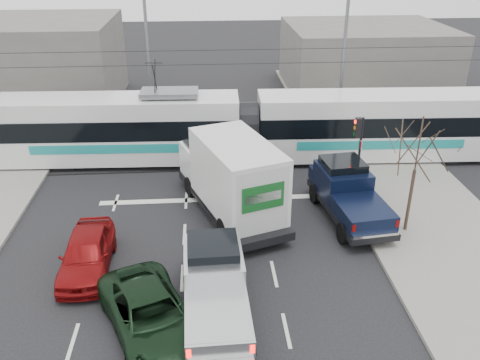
{
  "coord_description": "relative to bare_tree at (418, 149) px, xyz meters",
  "views": [
    {
      "loc": [
        -0.67,
        -15.29,
        11.45
      ],
      "look_at": [
        0.74,
        4.35,
        1.8
      ],
      "focal_mm": 38.0,
      "sensor_mm": 36.0,
      "label": 1
    }
  ],
  "objects": [
    {
      "name": "navy_pickup",
      "position": [
        -2.14,
        1.62,
        -2.63
      ],
      "size": [
        2.72,
        5.81,
        2.36
      ],
      "rotation": [
        0.0,
        0.0,
        0.12
      ],
      "color": "black",
      "rests_on": "ground"
    },
    {
      "name": "building_left",
      "position": [
        -21.6,
        19.5,
        -0.79
      ],
      "size": [
        14.0,
        10.0,
        6.0
      ],
      "primitive_type": "cube",
      "color": "slate",
      "rests_on": "ground"
    },
    {
      "name": "box_truck",
      "position": [
        -7.22,
        2.08,
        -1.97
      ],
      "size": [
        4.82,
        7.78,
        3.68
      ],
      "rotation": [
        0.0,
        0.0,
        0.34
      ],
      "color": "black",
      "rests_on": "ground"
    },
    {
      "name": "green_car",
      "position": [
        -10.16,
        -5.29,
        -3.08
      ],
      "size": [
        4.17,
        5.62,
        1.42
      ],
      "primitive_type": "imported",
      "rotation": [
        0.0,
        0.0,
        0.4
      ],
      "color": "black",
      "rests_on": "ground"
    },
    {
      "name": "ground",
      "position": [
        -7.6,
        -2.5,
        -3.79
      ],
      "size": [
        120.0,
        120.0,
        0.0
      ],
      "primitive_type": "plane",
      "color": "black",
      "rests_on": "ground"
    },
    {
      "name": "street_lamp_near",
      "position": [
        -0.29,
        11.5,
        1.32
      ],
      "size": [
        2.38,
        0.25,
        9.0
      ],
      "color": "slate",
      "rests_on": "ground"
    },
    {
      "name": "rails",
      "position": [
        -7.6,
        7.5,
        -3.78
      ],
      "size": [
        60.0,
        1.6,
        0.03
      ],
      "primitive_type": "cube",
      "color": "#33302D",
      "rests_on": "ground"
    },
    {
      "name": "traffic_signal",
      "position": [
        -1.13,
        4.0,
        -1.05
      ],
      "size": [
        0.44,
        0.44,
        3.6
      ],
      "color": "black",
      "rests_on": "ground"
    },
    {
      "name": "street_lamp_far",
      "position": [
        -11.79,
        13.5,
        1.32
      ],
      "size": [
        2.38,
        0.25,
        9.0
      ],
      "color": "slate",
      "rests_on": "ground"
    },
    {
      "name": "silver_pickup",
      "position": [
        -8.14,
        -4.23,
        -2.73
      ],
      "size": [
        2.25,
        5.92,
        2.13
      ],
      "rotation": [
        0.0,
        0.0,
        0.03
      ],
      "color": "black",
      "rests_on": "ground"
    },
    {
      "name": "catenary",
      "position": [
        -7.6,
        7.5,
        0.09
      ],
      "size": [
        60.0,
        0.2,
        7.0
      ],
      "color": "black",
      "rests_on": "ground"
    },
    {
      "name": "sidewalk_right",
      "position": [
        1.4,
        -2.5,
        -3.72
      ],
      "size": [
        6.0,
        60.0,
        0.15
      ],
      "primitive_type": "cube",
      "color": "gray",
      "rests_on": "ground"
    },
    {
      "name": "red_car",
      "position": [
        -12.82,
        -1.73,
        -3.05
      ],
      "size": [
        1.87,
        4.41,
        1.49
      ],
      "primitive_type": "imported",
      "rotation": [
        0.0,
        0.0,
        0.03
      ],
      "color": "maroon",
      "rests_on": "ground"
    },
    {
      "name": "bare_tree",
      "position": [
        0.0,
        0.0,
        0.0
      ],
      "size": [
        2.4,
        2.4,
        5.0
      ],
      "color": "#47382B",
      "rests_on": "ground"
    },
    {
      "name": "tram",
      "position": [
        -6.0,
        8.08,
        -1.86
      ],
      "size": [
        26.8,
        3.54,
        5.46
      ],
      "rotation": [
        0.0,
        0.0,
        -0.03
      ],
      "color": "white",
      "rests_on": "ground"
    },
    {
      "name": "building_right",
      "position": [
        4.4,
        21.5,
        -1.29
      ],
      "size": [
        12.0,
        10.0,
        5.0
      ],
      "primitive_type": "cube",
      "color": "slate",
      "rests_on": "ground"
    }
  ]
}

